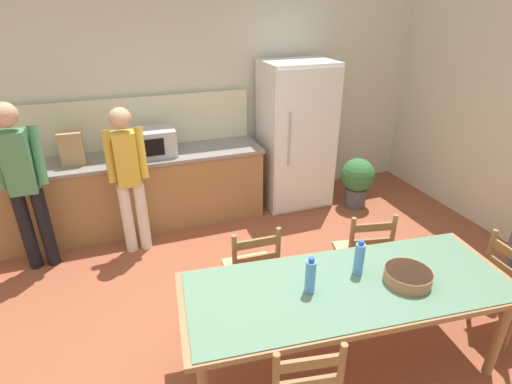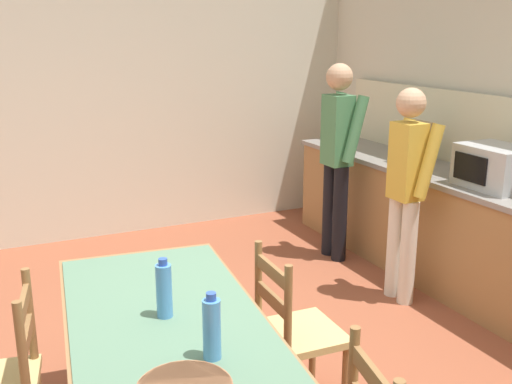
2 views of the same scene
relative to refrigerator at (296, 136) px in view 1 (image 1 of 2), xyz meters
The scene contains 17 objects.
ground_plane 2.73m from the refrigerator, 121.33° to the right, with size 8.32×8.32×0.00m, color brown.
wall_back 1.51m from the refrigerator, 160.53° to the left, with size 6.52×0.12×2.90m, color beige.
kitchen_counter 2.34m from the refrigerator, behind, with size 3.51×0.66×0.89m.
counter_splashback 2.33m from the refrigerator, behind, with size 3.47×0.03×0.60m, color beige.
refrigerator is the anchor object (origin of this frame).
microwave 1.80m from the refrigerator, behind, with size 0.50×0.39×0.30m.
paper_bag 2.65m from the refrigerator, behind, with size 0.24×0.16×0.36m, color tan.
dining_table 2.78m from the refrigerator, 107.23° to the right, with size 2.37×1.08×0.76m.
bottle_near_centre 2.84m from the refrigerator, 112.91° to the right, with size 0.07×0.07×0.27m.
bottle_off_centre 2.65m from the refrigerator, 105.25° to the right, with size 0.07×0.07×0.27m.
serving_bowl 2.79m from the refrigerator, 98.86° to the right, with size 0.32×0.32×0.09m.
chair_side_far_left 2.31m from the refrigerator, 123.74° to the right, with size 0.43×0.41×0.91m.
chair_side_far_right 2.06m from the refrigerator, 96.80° to the right, with size 0.49×0.48×0.91m.
chair_head_end 2.91m from the refrigerator, 77.73° to the right, with size 0.42×0.44×0.91m.
person_at_sink 3.11m from the refrigerator, behind, with size 0.43×0.30×1.71m.
person_at_counter 2.17m from the refrigerator, 166.68° to the right, with size 0.40×0.28×1.59m.
potted_plant 0.99m from the refrigerator, 31.12° to the right, with size 0.44×0.44×0.67m.
Camera 1 is at (-0.81, -2.28, 2.52)m, focal length 28.00 mm.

